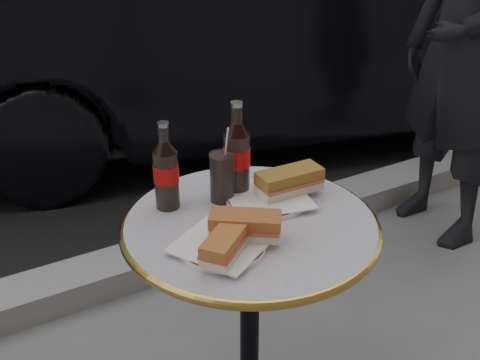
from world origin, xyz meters
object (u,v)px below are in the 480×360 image
plate_right (267,199)px  cola_bottle_right (237,149)px  plate_left (222,246)px  pedestrian (467,51)px  bistro_table (249,339)px  cola_bottle_left (166,166)px  parked_car (251,27)px  cola_glass (222,177)px

plate_right → cola_bottle_right: bearing=120.5°
plate_left → pedestrian: (1.48, 0.63, 0.09)m
bistro_table → pedestrian: bearing=22.4°
plate_left → cola_bottle_left: (-0.03, 0.23, 0.11)m
parked_car → plate_left: bearing=161.7°
cola_glass → cola_bottle_left: bearing=163.7°
parked_car → pedestrian: pedestrian is taller
bistro_table → parked_car: bearing=58.7°
plate_left → parked_car: parked_car is taller
plate_right → parked_car: 2.21m
cola_bottle_left → pedestrian: pedestrian is taller
plate_right → parked_car: size_ratio=0.05×
plate_left → parked_car: bearing=57.3°
bistro_table → parked_car: 2.33m
plate_left → bistro_table: bearing=30.7°
bistro_table → cola_glass: cola_glass is taller
cola_bottle_right → pedestrian: 1.39m
cola_glass → parked_car: parked_car is taller
bistro_table → plate_left: plate_left is taller
parked_car → cola_bottle_left: bearing=157.9°
bistro_table → cola_bottle_right: size_ratio=2.94×
bistro_table → plate_right: 0.39m
cola_bottle_right → cola_glass: cola_bottle_right is taller
cola_bottle_left → cola_glass: bearing=-16.3°
pedestrian → plate_left: bearing=-65.2°
cola_bottle_left → pedestrian: size_ratio=0.14×
cola_bottle_left → cola_glass: 0.15m
bistro_table → cola_bottle_right: cola_bottle_right is taller
cola_bottle_left → pedestrian: bearing=14.8°
bistro_table → plate_left: size_ratio=3.76×
plate_left → cola_bottle_right: size_ratio=0.78×
bistro_table → cola_bottle_right: bearing=73.0°
bistro_table → plate_right: size_ratio=3.52×
plate_left → cola_bottle_left: size_ratio=0.87×
cola_glass → bistro_table: bearing=-86.0°
cola_glass → cola_bottle_right: bearing=15.7°
cola_glass → pedestrian: pedestrian is taller
parked_car → plate_right: bearing=164.2°
plate_left → pedestrian: 1.61m
cola_bottle_left → parked_car: bearing=53.5°
pedestrian → plate_right: bearing=-67.0°
cola_glass → parked_car: size_ratio=0.03×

